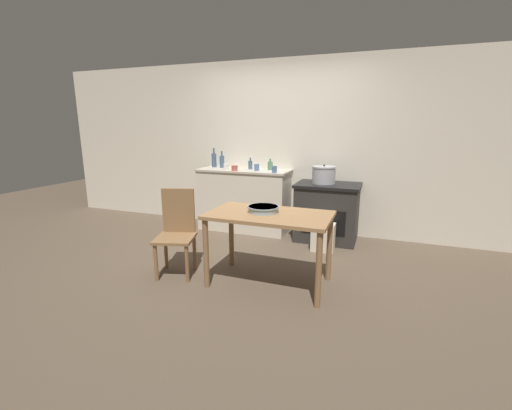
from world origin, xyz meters
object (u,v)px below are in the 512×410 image
Objects in this scene: flour_sack at (323,237)px; bottle_mid_left at (250,165)px; bottle_center_left at (214,160)px; mixing_bowl_large at (263,209)px; chair at (177,230)px; cup_mid_right at (257,167)px; stock_pot at (324,175)px; stove at (327,212)px; bottle_far_left at (222,161)px; cup_center at (235,168)px; bottle_left at (270,166)px; cup_center_right at (226,167)px; work_table at (269,224)px; cup_right at (274,169)px.

flour_sack is 2.14× the size of bottle_mid_left.
bottle_center_left reaches higher than bottle_mid_left.
chair is at bearing -173.04° from mixing_bowl_large.
stock_pot is at bearing 2.28° from cup_mid_right.
stove is 2.74× the size of mixing_bowl_large.
bottle_far_left is 2.87× the size of cup_center.
bottle_left is (-0.93, 0.59, 0.83)m from flour_sack.
cup_center_right is 0.89× the size of cup_mid_right.
bottle_far_left is at bearing 127.27° from mixing_bowl_large.
flour_sack is (0.36, 1.15, -0.46)m from work_table.
flour_sack is 2.21× the size of bottle_left.
cup_center_right is 0.79m from cup_right.
bottle_far_left is (-1.69, 0.11, 0.64)m from stove.
flour_sack is at bearing -13.83° from cup_center_right.
cup_center is (-0.96, 1.43, 0.20)m from mixing_bowl_large.
work_table is 1.97m from bottle_mid_left.
bottle_left reaches higher than work_table.
stove is 1.48m from cup_center.
bottle_mid_left is at bearing 68.10° from chair.
bottle_mid_left is at bearing 117.17° from work_table.
stock_pot is at bearing 102.60° from flour_sack.
stove is 1.36m from bottle_mid_left.
bottle_far_left is at bearing 161.38° from flour_sack.
flour_sack is 1.11× the size of stock_pot.
cup_center is at bearing -149.22° from bottle_left.
work_table is 7.10× the size of bottle_mid_left.
flour_sack is 1.42m from cup_mid_right.
cup_right reaches higher than stove.
bottle_mid_left reaches higher than flour_sack.
stock_pot is 1.04× the size of mixing_bowl_large.
bottle_left is at bearing 106.17° from mixing_bowl_large.
bottle_left is 1.69× the size of cup_mid_right.
cup_right reaches higher than cup_center_right.
mixing_bowl_large is (-0.40, -1.58, 0.38)m from stove.
cup_mid_right is (0.79, -0.18, -0.07)m from bottle_center_left.
stock_pot is 1.29m from cup_center.
bottle_left is at bearing 1.97° from bottle_mid_left.
bottle_center_left reaches higher than cup_center_right.
cup_mid_right is at bearing -43.04° from bottle_mid_left.
cup_mid_right is at bearing 158.13° from cup_right.
cup_right is (0.16, -0.28, -0.02)m from bottle_left.
bottle_center_left is at bearing 175.43° from stock_pot.
work_table is at bearing -23.23° from mixing_bowl_large.
work_table is at bearing -12.44° from chair.
bottle_center_left reaches higher than work_table.
cup_mid_right is 0.34m from cup_right.
mixing_bowl_large is 1.47m from cup_right.
bottle_far_left reaches higher than cup_right.
chair is (-1.36, -1.70, 0.08)m from stove.
bottle_mid_left is at bearing -0.01° from bottle_far_left.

